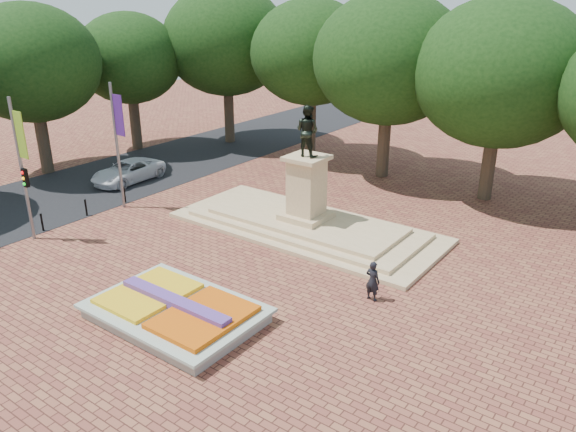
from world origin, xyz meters
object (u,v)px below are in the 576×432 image
Objects in this scene: van at (128,171)px; monument at (306,213)px; pedestrian at (373,281)px; flower_bed at (176,311)px.

monument is at bearing -0.95° from van.
monument is 7.56m from pedestrian.
van is 20.29m from pedestrian.
pedestrian is (6.18, -4.36, -0.04)m from monument.
van is (-14.73, 9.68, 0.31)m from flower_bed.
flower_bed is at bearing 51.00° from pedestrian.
monument is 2.84× the size of van.
pedestrian is at bearing -35.21° from monument.
flower_bed is 1.28× the size of van.
van is 2.94× the size of pedestrian.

